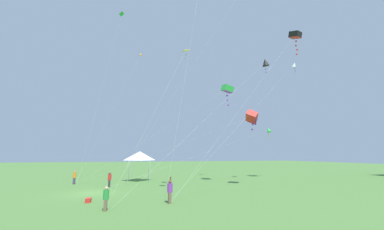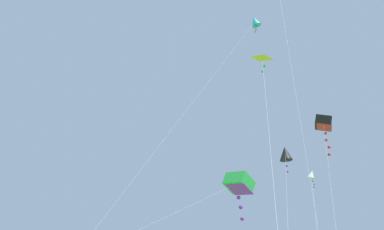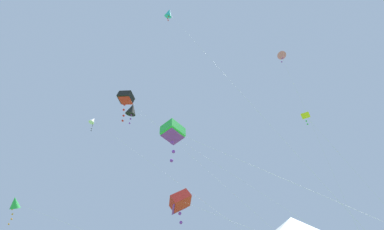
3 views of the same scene
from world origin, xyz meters
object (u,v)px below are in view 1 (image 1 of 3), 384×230
at_px(festival_tent, 140,156).
at_px(kite_green_diamond_10, 268,130).
at_px(person_purple_shirt, 170,190).
at_px(person_orange_shirt, 74,177).
at_px(kite_green_delta_5, 121,15).
at_px(kite_orange_diamond_3, 141,55).
at_px(person_red_shirt, 110,179).
at_px(kite_red_box_6, 252,117).
at_px(person_green_shirt, 106,198).
at_px(cooler_box, 88,200).
at_px(kite_black_box_4, 295,35).
at_px(kite_white_diamond_7, 294,65).
at_px(kite_green_box_2, 227,89).
at_px(kite_yellow_delta_9, 185,52).
at_px(kite_black_diamond_0, 265,62).

xyz_separation_m(festival_tent, kite_green_diamond_10, (0.39, 21.72, 4.46)).
xyz_separation_m(person_purple_shirt, person_orange_shirt, (-14.41, -10.19, -0.03)).
relative_size(person_purple_shirt, kite_green_delta_5, 0.07).
relative_size(person_orange_shirt, kite_orange_diamond_3, 0.08).
xyz_separation_m(person_red_shirt, kite_green_diamond_10, (-4.68, 25.20, 7.14)).
bearing_deg(festival_tent, kite_red_box_6, 54.66).
relative_size(person_green_shirt, kite_green_delta_5, 0.06).
bearing_deg(cooler_box, kite_red_box_6, 103.28).
xyz_separation_m(kite_green_delta_5, kite_red_box_6, (9.69, 17.18, -17.79)).
height_order(kite_black_box_4, kite_green_delta_5, kite_green_delta_5).
distance_m(person_red_shirt, kite_white_diamond_7, 31.69).
height_order(kite_orange_diamond_3, kite_green_diamond_10, kite_orange_diamond_3).
relative_size(festival_tent, kite_green_diamond_10, 0.16).
xyz_separation_m(festival_tent, kite_black_box_4, (8.69, 21.65, 17.72)).
relative_size(person_orange_shirt, kite_white_diamond_7, 0.09).
height_order(kite_green_box_2, kite_green_diamond_10, kite_green_box_2).
xyz_separation_m(person_orange_shirt, kite_yellow_delta_9, (12.33, 11.83, 13.02)).
relative_size(kite_orange_diamond_3, kite_green_diamond_10, 0.92).
bearing_deg(festival_tent, kite_green_delta_5, -94.74).
bearing_deg(cooler_box, person_red_shirt, 175.34).
distance_m(kite_orange_diamond_3, kite_green_diamond_10, 28.06).
bearing_deg(kite_red_box_6, festival_tent, -125.34).
relative_size(cooler_box, person_green_shirt, 0.35).
relative_size(kite_orange_diamond_3, kite_yellow_delta_9, 1.66).
height_order(person_purple_shirt, kite_black_box_4, kite_black_box_4).
relative_size(kite_orange_diamond_3, kite_black_box_4, 1.07).
bearing_deg(cooler_box, kite_green_box_2, 114.15).
xyz_separation_m(kite_green_box_2, kite_green_delta_5, (-6.85, -15.29, 13.44)).
xyz_separation_m(person_red_shirt, kite_black_diamond_0, (1.79, 20.94, 16.40)).
bearing_deg(person_orange_shirt, kite_green_box_2, -75.85).
relative_size(kite_black_diamond_0, kite_green_delta_5, 0.76).
relative_size(cooler_box, kite_green_box_2, 0.03).
bearing_deg(kite_red_box_6, person_orange_shirt, -111.20).
relative_size(kite_black_diamond_0, kite_orange_diamond_3, 0.86).
xyz_separation_m(kite_black_diamond_0, kite_green_diamond_10, (-6.46, 4.26, -9.26)).
bearing_deg(kite_yellow_delta_9, kite_orange_diamond_3, -168.88).
bearing_deg(kite_black_diamond_0, person_red_shirt, -94.88).
relative_size(kite_green_box_2, kite_black_box_4, 0.90).
relative_size(cooler_box, kite_white_diamond_7, 0.03).
xyz_separation_m(person_orange_shirt, kite_black_box_4, (7.62, 29.83, 20.37)).
bearing_deg(kite_green_diamond_10, kite_red_box_6, -43.50).
distance_m(person_green_shirt, kite_orange_diamond_3, 33.10).
relative_size(person_orange_shirt, kite_black_diamond_0, 0.09).
bearing_deg(kite_green_delta_5, kite_yellow_delta_9, 29.04).
relative_size(person_orange_shirt, kite_green_box_2, 0.10).
height_order(person_purple_shirt, kite_white_diamond_7, kite_white_diamond_7).
height_order(person_green_shirt, kite_red_box_6, kite_red_box_6).
xyz_separation_m(person_purple_shirt, kite_red_box_6, (-6.12, 11.19, 7.42)).
relative_size(festival_tent, kite_white_diamond_7, 0.20).
height_order(kite_black_box_4, kite_yellow_delta_9, kite_black_box_4).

